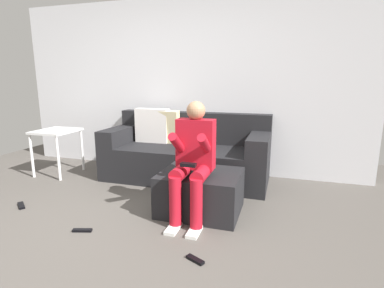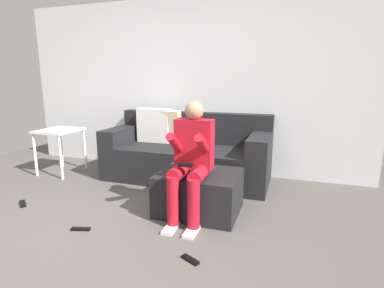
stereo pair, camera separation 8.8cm
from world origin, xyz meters
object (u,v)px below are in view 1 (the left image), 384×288
at_px(couch_sectional, 185,154).
at_px(remote_by_storage_bin, 82,230).
at_px(remote_under_side_table, 21,205).
at_px(ottoman, 200,192).
at_px(person_seated, 193,158).
at_px(side_table, 56,137).
at_px(remote_near_ottoman, 195,260).

distance_m(couch_sectional, remote_by_storage_bin, 1.77).
height_order(remote_by_storage_bin, remote_under_side_table, same).
distance_m(couch_sectional, remote_under_side_table, 2.00).
distance_m(ottoman, remote_by_storage_bin, 1.16).
relative_size(ottoman, person_seated, 0.70).
bearing_deg(remote_under_side_table, side_table, 149.12).
bearing_deg(ottoman, person_seated, -98.43).
bearing_deg(remote_near_ottoman, remote_under_side_table, -164.74).
bearing_deg(remote_by_storage_bin, remote_under_side_table, 148.28).
bearing_deg(couch_sectional, person_seated, -68.32).
xyz_separation_m(remote_near_ottoman, remote_by_storage_bin, (-1.08, 0.13, 0.00)).
bearing_deg(person_seated, remote_by_storage_bin, -148.32).
height_order(side_table, remote_near_ottoman, side_table).
xyz_separation_m(couch_sectional, remote_by_storage_bin, (-0.40, -1.70, -0.33)).
relative_size(couch_sectional, remote_under_side_table, 11.75).
bearing_deg(ottoman, remote_near_ottoman, -76.89).
bearing_deg(side_table, remote_near_ottoman, -30.64).
xyz_separation_m(side_table, remote_by_storage_bin, (1.38, -1.34, -0.52)).
relative_size(person_seated, remote_by_storage_bin, 6.67).
height_order(couch_sectional, side_table, couch_sectional).
distance_m(ottoman, remote_near_ottoman, 0.89).
height_order(remote_near_ottoman, remote_under_side_table, same).
distance_m(ottoman, person_seated, 0.44).
relative_size(remote_near_ottoman, remote_under_side_table, 0.83).
xyz_separation_m(couch_sectional, remote_under_side_table, (-1.36, -1.43, -0.33)).
bearing_deg(remote_near_ottoman, person_seated, 134.75).
height_order(person_seated, side_table, person_seated).
height_order(ottoman, remote_under_side_table, ottoman).
bearing_deg(couch_sectional, remote_by_storage_bin, -103.23).
bearing_deg(remote_near_ottoman, ottoman, 129.13).
relative_size(ottoman, side_table, 1.26).
xyz_separation_m(side_table, remote_under_side_table, (0.42, -1.07, -0.52)).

